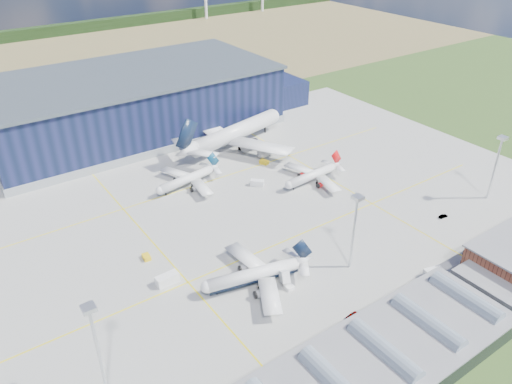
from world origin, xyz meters
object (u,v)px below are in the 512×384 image
object	(u,v)px
gse_van_b	(257,183)
light_mast_east	(497,158)
light_mast_west	(95,335)
airliner_red	(312,171)
car_a	(353,315)
gse_tug_b	(146,257)
gse_van_c	(433,273)
gse_van_a	(167,279)
airliner_widebody	(236,124)
gse_tug_a	(265,273)
hangar	(138,104)
gse_cart_b	(211,143)
gse_tug_c	(264,162)
airliner_navy	(253,269)
car_b	(443,216)
airstair	(284,279)
airliner_regional	(186,175)
light_mast_center	(355,221)

from	to	relation	value
gse_van_b	light_mast_east	bearing A→B (deg)	-87.70
light_mast_west	airliner_red	xyz separation A→B (m)	(92.79, 42.93, -10.86)
light_mast_east	car_a	distance (m)	80.96
gse_tug_b	gse_van_c	size ratio (longest dim) A/B	0.57
gse_van_a	gse_van_b	world-z (taller)	gse_van_a
light_mast_west	airliner_widebody	bearing A→B (deg)	44.11
gse_tug_a	airliner_widebody	bearing A→B (deg)	75.67
hangar	gse_cart_b	distance (m)	38.66
gse_tug_c	gse_van_c	distance (m)	80.97
gse_tug_a	car_a	size ratio (longest dim) A/B	0.94
gse_van_a	gse_tug_c	xyz separation A→B (m)	(62.17, 42.07, -0.61)
airliner_navy	airliner_widebody	bearing A→B (deg)	-107.26
gse_tug_c	gse_van_c	xyz separation A→B (m)	(-2.07, -80.95, 0.51)
gse_tug_a	gse_van_c	xyz separation A→B (m)	(36.79, -26.77, 0.52)
airliner_navy	hangar	bearing A→B (deg)	-86.51
hangar	car_b	bearing A→B (deg)	-68.19
light_mast_west	car_a	distance (m)	60.44
gse_van_b	airstair	xyz separation A→B (m)	(-24.91, -47.42, 0.55)
airliner_regional	gse_van_c	xyz separation A→B (m)	(31.11, -82.17, -3.40)
airstair	light_mast_center	bearing A→B (deg)	5.85
light_mast_east	airliner_regional	bearing A→B (deg)	140.61
car_a	car_b	distance (m)	57.76
airliner_navy	gse_van_b	xyz separation A→B (m)	(31.73, 43.16, -4.19)
light_mast_center	light_mast_east	size ratio (longest dim) A/B	1.00
gse_van_a	car_b	bearing A→B (deg)	-106.23
light_mast_center	airliner_regional	xyz separation A→B (m)	(-15.58, 66.17, -10.79)
airliner_red	gse_van_a	distance (m)	70.35
gse_tug_a	car_b	distance (m)	64.43
light_mast_east	gse_cart_b	xyz separation A→B (m)	(-55.23, 91.83, -14.75)
gse_tug_b	car_b	bearing A→B (deg)	-16.65
hangar	gse_van_a	bearing A→B (deg)	-110.14
airliner_navy	gse_tug_c	world-z (taller)	airliner_navy
airliner_red	gse_van_a	xyz separation A→B (m)	(-67.36, -20.05, -3.22)
gse_tug_a	gse_cart_b	world-z (taller)	gse_tug_a
light_mast_west	airliner_regional	bearing A→B (deg)	50.57
light_mast_center	gse_tug_a	bearing A→B (deg)	153.14
light_mast_center	airliner_red	world-z (taller)	light_mast_center
gse_van_c	hangar	bearing A→B (deg)	24.43
light_mast_east	airliner_red	distance (m)	61.18
car_a	gse_tug_b	bearing A→B (deg)	26.66
gse_tug_c	airstair	size ratio (longest dim) A/B	0.66
light_mast_west	light_mast_center	distance (m)	70.00
light_mast_west	gse_tug_b	size ratio (longest dim) A/B	7.81
gse_tug_a	gse_cart_b	distance (m)	86.79
light_mast_center	gse_van_a	distance (m)	52.04
airliner_navy	gse_tug_a	size ratio (longest dim) A/B	9.31
light_mast_center	gse_van_c	distance (m)	26.43
airstair	car_a	bearing A→B (deg)	-52.21
light_mast_west	gse_van_c	size ratio (longest dim) A/B	4.43
airliner_navy	gse_van_c	size ratio (longest dim) A/B	6.23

